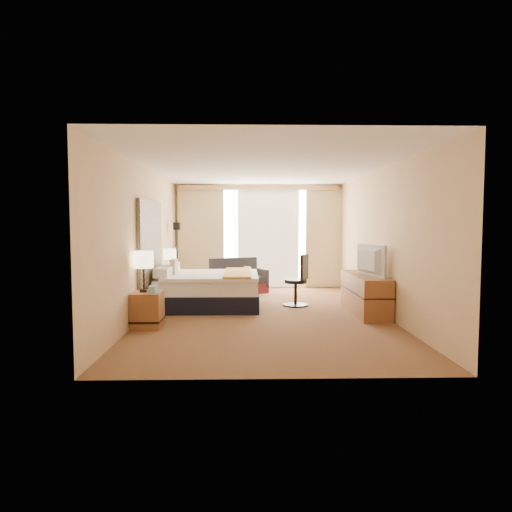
{
  "coord_description": "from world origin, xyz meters",
  "views": [
    {
      "loc": [
        -0.34,
        -8.13,
        1.61
      ],
      "look_at": [
        -0.13,
        0.4,
        1.01
      ],
      "focal_mm": 32.0,
      "sensor_mm": 36.0,
      "label": 1
    }
  ],
  "objects_px": {
    "floor_lamp": "(177,244)",
    "nightstand_right": "(173,287)",
    "lamp_right": "(170,255)",
    "television": "(366,260)",
    "media_dresser": "(365,294)",
    "bed": "(208,289)",
    "lamp_left": "(143,260)",
    "nightstand_left": "(147,310)",
    "loveseat": "(237,281)",
    "desk_chair": "(298,283)"
  },
  "relations": [
    {
      "from": "floor_lamp",
      "to": "lamp_left",
      "type": "height_order",
      "value": "floor_lamp"
    },
    {
      "from": "nightstand_right",
      "to": "bed",
      "type": "bearing_deg",
      "value": -43.02
    },
    {
      "from": "floor_lamp",
      "to": "television",
      "type": "bearing_deg",
      "value": -35.1
    },
    {
      "from": "television",
      "to": "media_dresser",
      "type": "bearing_deg",
      "value": -25.35
    },
    {
      "from": "nightstand_left",
      "to": "bed",
      "type": "bearing_deg",
      "value": 65.1
    },
    {
      "from": "bed",
      "to": "lamp_left",
      "type": "xyz_separation_m",
      "value": [
        -0.86,
        -1.74,
        0.7
      ]
    },
    {
      "from": "media_dresser",
      "to": "lamp_left",
      "type": "height_order",
      "value": "lamp_left"
    },
    {
      "from": "media_dresser",
      "to": "loveseat",
      "type": "distance_m",
      "value": 3.46
    },
    {
      "from": "nightstand_left",
      "to": "desk_chair",
      "type": "xyz_separation_m",
      "value": [
        2.57,
        1.78,
        0.18
      ]
    },
    {
      "from": "media_dresser",
      "to": "bed",
      "type": "height_order",
      "value": "bed"
    },
    {
      "from": "floor_lamp",
      "to": "nightstand_right",
      "type": "bearing_deg",
      "value": -88.09
    },
    {
      "from": "nightstand_right",
      "to": "bed",
      "type": "height_order",
      "value": "bed"
    },
    {
      "from": "desk_chair",
      "to": "television",
      "type": "xyz_separation_m",
      "value": [
        1.08,
        -0.97,
        0.52
      ]
    },
    {
      "from": "bed",
      "to": "loveseat",
      "type": "xyz_separation_m",
      "value": [
        0.54,
        1.84,
        -0.08
      ]
    },
    {
      "from": "bed",
      "to": "floor_lamp",
      "type": "xyz_separation_m",
      "value": [
        -0.84,
        1.66,
        0.82
      ]
    },
    {
      "from": "media_dresser",
      "to": "television",
      "type": "bearing_deg",
      "value": -101.98
    },
    {
      "from": "loveseat",
      "to": "desk_chair",
      "type": "relative_size",
      "value": 1.43
    },
    {
      "from": "desk_chair",
      "to": "television",
      "type": "height_order",
      "value": "television"
    },
    {
      "from": "media_dresser",
      "to": "lamp_right",
      "type": "height_order",
      "value": "lamp_right"
    },
    {
      "from": "loveseat",
      "to": "television",
      "type": "bearing_deg",
      "value": -74.35
    },
    {
      "from": "desk_chair",
      "to": "lamp_right",
      "type": "bearing_deg",
      "value": -170.36
    },
    {
      "from": "media_dresser",
      "to": "television",
      "type": "height_order",
      "value": "television"
    },
    {
      "from": "nightstand_right",
      "to": "television",
      "type": "relative_size",
      "value": 0.58
    },
    {
      "from": "bed",
      "to": "lamp_left",
      "type": "distance_m",
      "value": 2.06
    },
    {
      "from": "nightstand_right",
      "to": "lamp_right",
      "type": "bearing_deg",
      "value": -127.01
    },
    {
      "from": "nightstand_left",
      "to": "loveseat",
      "type": "relative_size",
      "value": 0.38
    },
    {
      "from": "nightstand_right",
      "to": "lamp_right",
      "type": "distance_m",
      "value": 0.7
    },
    {
      "from": "television",
      "to": "lamp_left",
      "type": "bearing_deg",
      "value": 88.97
    },
    {
      "from": "desk_chair",
      "to": "lamp_right",
      "type": "height_order",
      "value": "lamp_right"
    },
    {
      "from": "floor_lamp",
      "to": "media_dresser",
      "type": "bearing_deg",
      "value": -32.23
    },
    {
      "from": "lamp_left",
      "to": "lamp_right",
      "type": "height_order",
      "value": "lamp_left"
    },
    {
      "from": "desk_chair",
      "to": "lamp_left",
      "type": "xyz_separation_m",
      "value": [
        -2.62,
        -1.78,
        0.59
      ]
    },
    {
      "from": "media_dresser",
      "to": "bed",
      "type": "distance_m",
      "value": 2.97
    },
    {
      "from": "nightstand_right",
      "to": "media_dresser",
      "type": "relative_size",
      "value": 0.31
    },
    {
      "from": "bed",
      "to": "television",
      "type": "distance_m",
      "value": 3.05
    },
    {
      "from": "loveseat",
      "to": "bed",
      "type": "bearing_deg",
      "value": -130.4
    },
    {
      "from": "lamp_right",
      "to": "lamp_left",
      "type": "bearing_deg",
      "value": -90.2
    },
    {
      "from": "nightstand_left",
      "to": "lamp_right",
      "type": "distance_m",
      "value": 2.54
    },
    {
      "from": "lamp_left",
      "to": "television",
      "type": "relative_size",
      "value": 0.67
    },
    {
      "from": "nightstand_left",
      "to": "lamp_left",
      "type": "height_order",
      "value": "lamp_left"
    },
    {
      "from": "nightstand_right",
      "to": "bed",
      "type": "relative_size",
      "value": 0.29
    },
    {
      "from": "nightstand_left",
      "to": "nightstand_right",
      "type": "xyz_separation_m",
      "value": [
        0.0,
        2.5,
        0.0
      ]
    },
    {
      "from": "lamp_left",
      "to": "floor_lamp",
      "type": "bearing_deg",
      "value": 89.69
    },
    {
      "from": "bed",
      "to": "loveseat",
      "type": "height_order",
      "value": "bed"
    },
    {
      "from": "nightstand_right",
      "to": "media_dresser",
      "type": "distance_m",
      "value": 3.97
    },
    {
      "from": "lamp_right",
      "to": "television",
      "type": "bearing_deg",
      "value": -23.86
    },
    {
      "from": "lamp_left",
      "to": "television",
      "type": "height_order",
      "value": "television"
    },
    {
      "from": "nightstand_left",
      "to": "lamp_left",
      "type": "distance_m",
      "value": 0.77
    },
    {
      "from": "nightstand_left",
      "to": "television",
      "type": "distance_m",
      "value": 3.8
    },
    {
      "from": "bed",
      "to": "lamp_right",
      "type": "xyz_separation_m",
      "value": [
        -0.85,
        0.7,
        0.63
      ]
    }
  ]
}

